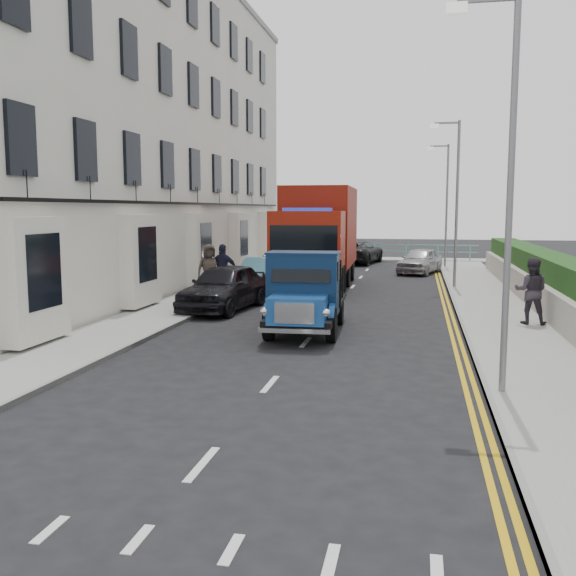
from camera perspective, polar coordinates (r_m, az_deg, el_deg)
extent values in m
plane|color=black|center=(14.47, 0.19, -6.47)|extent=(120.00, 120.00, 0.00)
cube|color=gray|center=(24.37, -7.69, -0.85)|extent=(2.40, 38.00, 0.12)
cube|color=gray|center=(23.17, 17.67, -1.53)|extent=(2.60, 38.00, 0.12)
cube|color=gray|center=(43.01, 7.77, 2.55)|extent=(30.00, 2.50, 0.12)
plane|color=slate|center=(73.92, 9.35, 4.33)|extent=(120.00, 120.00, 0.00)
cube|color=silver|center=(29.68, -13.40, 13.86)|extent=(6.00, 30.00, 14.00)
cube|color=black|center=(28.30, -7.35, 7.43)|extent=(0.12, 28.00, 0.10)
cube|color=#B2AD9E|center=(23.29, 20.89, -0.40)|extent=(0.30, 28.00, 1.00)
cube|color=#143D13|center=(23.37, 22.63, 0.53)|extent=(1.20, 28.00, 1.70)
cube|color=#59B2A5|center=(42.15, 7.73, 3.85)|extent=(13.00, 0.08, 0.06)
cube|color=#59B2A5|center=(42.17, 7.72, 3.27)|extent=(13.00, 0.06, 0.05)
cylinder|color=slate|center=(11.90, 19.11, 7.23)|extent=(0.12, 0.12, 7.00)
cube|color=beige|center=(12.29, 14.76, 22.88)|extent=(0.35, 0.18, 0.18)
cylinder|color=slate|center=(27.84, 14.77, 7.06)|extent=(0.12, 0.12, 7.00)
cube|color=slate|center=(28.03, 13.95, 14.06)|extent=(1.00, 0.08, 0.08)
cube|color=beige|center=(28.01, 12.89, 13.84)|extent=(0.35, 0.18, 0.18)
cylinder|color=slate|center=(37.83, 13.92, 7.02)|extent=(0.12, 0.12, 7.00)
cube|color=slate|center=(37.97, 13.31, 12.18)|extent=(1.00, 0.08, 0.08)
cube|color=beige|center=(37.95, 12.53, 12.02)|extent=(0.35, 0.18, 0.18)
cylinder|color=black|center=(16.57, -1.69, -3.18)|extent=(0.28, 0.89, 0.88)
cylinder|color=black|center=(16.36, 3.89, -3.33)|extent=(0.28, 0.89, 0.88)
cylinder|color=black|center=(19.06, -0.30, -1.83)|extent=(0.28, 0.89, 0.88)
cylinder|color=black|center=(18.88, 4.55, -1.94)|extent=(0.28, 0.89, 0.88)
cube|color=black|center=(17.67, 1.64, -2.11)|extent=(1.95, 4.48, 0.16)
cube|color=#1A488D|center=(15.96, 0.89, -1.90)|extent=(1.48, 1.26, 0.66)
cube|color=silver|center=(15.36, 0.58, -2.26)|extent=(0.96, 0.12, 0.50)
cube|color=#0B203F|center=(16.93, 1.38, 0.39)|extent=(1.88, 1.19, 1.60)
cube|color=black|center=(18.72, 2.05, -0.95)|extent=(2.05, 2.66, 0.11)
cylinder|color=black|center=(24.91, -0.99, 0.70)|extent=(0.40, 1.26, 1.25)
cylinder|color=black|center=(24.58, 4.49, 0.59)|extent=(0.40, 1.26, 1.25)
cylinder|color=black|center=(28.37, 0.33, 1.47)|extent=(0.40, 1.26, 1.25)
cylinder|color=black|center=(28.08, 5.15, 1.39)|extent=(0.40, 1.26, 1.25)
cylinder|color=black|center=(30.83, 1.09, 1.92)|extent=(0.40, 1.26, 1.25)
cylinder|color=black|center=(30.56, 5.53, 1.84)|extent=(0.40, 1.26, 1.25)
cube|color=black|center=(27.62, 2.59, 1.79)|extent=(2.86, 8.04, 0.28)
cube|color=maroon|center=(24.60, 1.74, 3.94)|extent=(2.80, 2.24, 2.50)
cube|color=black|center=(23.56, 1.39, 4.08)|extent=(2.50, 0.17, 1.25)
cube|color=maroon|center=(28.75, 2.92, 5.52)|extent=(3.02, 6.00, 3.41)
imported|color=black|center=(21.63, -5.69, 0.10)|extent=(2.37, 4.75, 1.56)
imported|color=#58A6BC|center=(26.70, -2.35, 1.23)|extent=(1.60, 4.17, 1.36)
imported|color=#BBBABF|center=(31.85, -0.07, 2.36)|extent=(2.63, 5.53, 1.56)
imported|color=black|center=(40.24, 6.19, 3.20)|extent=(3.18, 5.43, 1.42)
imported|color=#99989D|center=(34.37, 11.65, 2.40)|extent=(2.68, 4.29, 1.36)
imported|color=#312B35|center=(19.47, 20.81, -0.24)|extent=(1.03, 0.86, 1.90)
imported|color=#1B1C32|center=(24.18, -5.79, 1.59)|extent=(1.17, 0.53, 1.95)
imported|color=#372E27|center=(24.16, -7.01, 1.57)|extent=(1.14, 1.03, 1.95)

